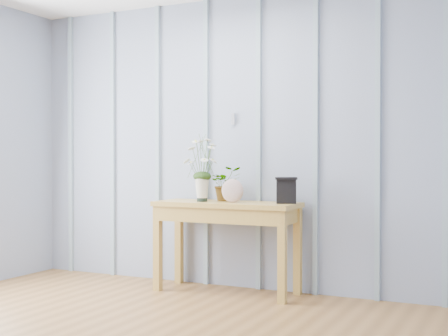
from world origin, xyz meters
The scene contains 6 objects.
room_shell centered at (0.00, 0.92, 1.99)m, with size 4.00×4.50×2.50m.
sideboard centered at (0.06, 1.99, 0.64)m, with size 1.20×0.45×0.75m.
daisy_vase centered at (-0.13, 1.93, 1.09)m, with size 0.38×0.29×0.55m.
spider_plant centered at (0.00, 2.11, 0.89)m, with size 0.26×0.23×0.29m, color #18340E.
felt_disc_vessel centered at (0.15, 1.93, 0.85)m, with size 0.19×0.05×0.19m, color #7C4A53.
carved_box centered at (0.57, 2.02, 0.86)m, with size 0.21×0.19×0.21m.
Camera 1 is at (2.27, -2.64, 1.10)m, focal length 50.00 mm.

